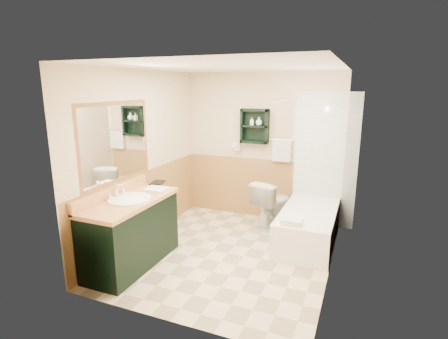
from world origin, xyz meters
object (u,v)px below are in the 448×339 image
at_px(vanity_book, 151,175).
at_px(soap_bottle_b, 259,122).
at_px(vanity, 132,232).
at_px(soap_bottle_a, 252,123).
at_px(hair_dryer, 237,146).
at_px(toilet, 273,204).
at_px(wall_shelf, 255,126).
at_px(bathtub, 308,226).

distance_m(vanity_book, soap_bottle_b, 1.91).
bearing_deg(vanity, vanity_book, 102.85).
bearing_deg(soap_bottle_a, vanity, -111.96).
bearing_deg(hair_dryer, toilet, -20.92).
distance_m(wall_shelf, soap_bottle_b, 0.10).
xyz_separation_m(vanity_book, soap_bottle_a, (1.02, 1.39, 0.63)).
height_order(hair_dryer, soap_bottle_b, soap_bottle_b).
xyz_separation_m(soap_bottle_a, soap_bottle_b, (0.12, 0.00, 0.02)).
bearing_deg(wall_shelf, bathtub, -32.87).
bearing_deg(soap_bottle_a, vanity_book, -126.18).
xyz_separation_m(vanity, soap_bottle_b, (0.97, 2.12, 1.19)).
distance_m(hair_dryer, bathtub, 1.77).
bearing_deg(toilet, bathtub, 165.61).
xyz_separation_m(bathtub, soap_bottle_a, (-1.07, 0.66, 1.35)).
distance_m(bathtub, vanity_book, 2.33).
bearing_deg(bathtub, soap_bottle_b, 145.36).
xyz_separation_m(bathtub, soap_bottle_b, (-0.95, 0.66, 1.37)).
bearing_deg(soap_bottle_b, hair_dryer, 175.41).
xyz_separation_m(hair_dryer, vanity, (-0.59, -2.15, -0.78)).
bearing_deg(vanity_book, hair_dryer, 48.77).
relative_size(wall_shelf, hair_dryer, 2.29).
bearing_deg(soap_bottle_a, toilet, -28.25).
height_order(hair_dryer, vanity, hair_dryer).
bearing_deg(toilet, vanity, 74.91).
height_order(soap_bottle_a, soap_bottle_b, soap_bottle_b).
relative_size(wall_shelf, soap_bottle_b, 4.09).
relative_size(wall_shelf, vanity_book, 2.32).
distance_m(wall_shelf, hair_dryer, 0.46).
bearing_deg(soap_bottle_b, bathtub, -34.64).
relative_size(hair_dryer, bathtub, 0.16).
height_order(vanity_book, soap_bottle_a, soap_bottle_a).
xyz_separation_m(hair_dryer, vanity_book, (-0.76, -1.42, -0.23)).
xyz_separation_m(vanity, toilet, (1.30, 1.88, -0.06)).
bearing_deg(vanity_book, toilet, 25.22).
bearing_deg(soap_bottle_a, bathtub, -31.64).
height_order(toilet, soap_bottle_b, soap_bottle_b).
xyz_separation_m(vanity, vanity_book, (-0.17, 0.72, 0.54)).
height_order(wall_shelf, soap_bottle_b, wall_shelf).
height_order(bathtub, vanity_book, vanity_book).
xyz_separation_m(hair_dryer, bathtub, (1.33, -0.69, -0.96)).
height_order(wall_shelf, vanity, wall_shelf).
distance_m(vanity, toilet, 2.28).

